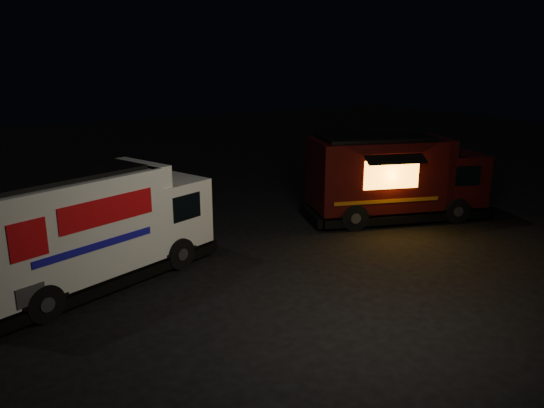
{
  "coord_description": "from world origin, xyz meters",
  "views": [
    {
      "loc": [
        -7.63,
        -11.41,
        5.87
      ],
      "look_at": [
        0.77,
        2.0,
        1.47
      ],
      "focal_mm": 35.0,
      "sensor_mm": 36.0,
      "label": 1
    }
  ],
  "objects": [
    {
      "name": "white_truck",
      "position": [
        -4.54,
        2.38,
        1.57
      ],
      "size": [
        7.32,
        4.5,
        3.14
      ],
      "primitive_type": null,
      "rotation": [
        0.0,
        0.0,
        0.33
      ],
      "color": "silver",
      "rests_on": "ground"
    },
    {
      "name": "red_truck",
      "position": [
        6.46,
        2.39,
        1.56
      ],
      "size": [
        7.16,
        4.6,
        3.13
      ],
      "primitive_type": null,
      "rotation": [
        0.0,
        0.0,
        -0.34
      ],
      "color": "#33090B",
      "rests_on": "ground"
    },
    {
      "name": "ground",
      "position": [
        0.0,
        0.0,
        0.0
      ],
      "size": [
        80.0,
        80.0,
        0.0
      ],
      "primitive_type": "plane",
      "color": "black",
      "rests_on": "ground"
    }
  ]
}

